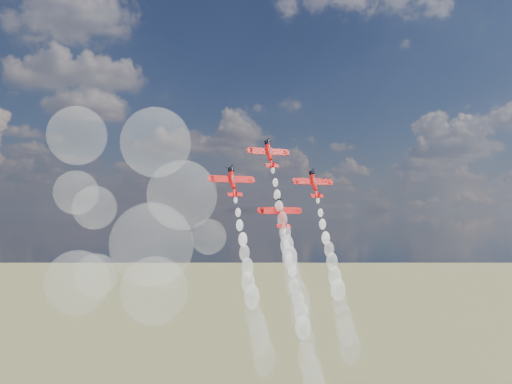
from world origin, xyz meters
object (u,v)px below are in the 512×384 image
object	(u,v)px
plane_left	(233,181)
plane_right	(314,184)
plane_lead	(269,153)
plane_slot	(281,213)

from	to	relation	value
plane_left	plane_right	distance (m)	26.37
plane_lead	plane_right	xyz separation A→B (m)	(13.19, -3.35, -8.60)
plane_left	plane_lead	bearing A→B (deg)	14.27
plane_slot	plane_left	bearing A→B (deg)	165.73
plane_left	plane_right	bearing A→B (deg)	0.00
plane_left	plane_right	size ratio (longest dim) A/B	1.00
plane_lead	plane_slot	world-z (taller)	plane_lead
plane_slot	plane_right	bearing A→B (deg)	14.27
plane_left	plane_slot	size ratio (longest dim) A/B	1.00
plane_right	plane_slot	distance (m)	16.10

